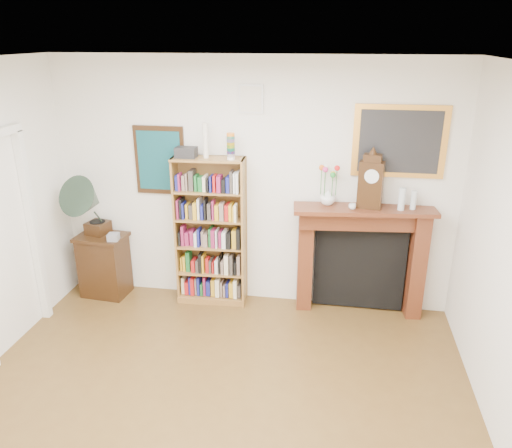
{
  "coord_description": "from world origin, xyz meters",
  "views": [
    {
      "loc": [
        0.92,
        -2.78,
        2.99
      ],
      "look_at": [
        0.2,
        1.6,
        1.29
      ],
      "focal_mm": 35.0,
      "sensor_mm": 36.0,
      "label": 1
    }
  ],
  "objects_px": {
    "side_cabinet": "(104,265)",
    "gramophone": "(89,202)",
    "bottle_left": "(402,199)",
    "cd_stack": "(113,237)",
    "flower_vase": "(328,197)",
    "bottle_right": "(413,200)",
    "bookshelf": "(210,224)",
    "mantel_clock": "(371,182)",
    "fireplace": "(361,250)",
    "teacup": "(352,207)"
  },
  "relations": [
    {
      "from": "bottle_left",
      "to": "fireplace",
      "type": "bearing_deg",
      "value": 168.6
    },
    {
      "from": "mantel_clock",
      "to": "flower_vase",
      "type": "height_order",
      "value": "mantel_clock"
    },
    {
      "from": "bottle_right",
      "to": "side_cabinet",
      "type": "bearing_deg",
      "value": -178.61
    },
    {
      "from": "side_cabinet",
      "to": "flower_vase",
      "type": "distance_m",
      "value": 2.79
    },
    {
      "from": "fireplace",
      "to": "gramophone",
      "type": "bearing_deg",
      "value": 177.59
    },
    {
      "from": "bottle_left",
      "to": "mantel_clock",
      "type": "bearing_deg",
      "value": 177.34
    },
    {
      "from": "fireplace",
      "to": "gramophone",
      "type": "height_order",
      "value": "gramophone"
    },
    {
      "from": "bookshelf",
      "to": "bottle_left",
      "type": "bearing_deg",
      "value": -3.78
    },
    {
      "from": "fireplace",
      "to": "teacup",
      "type": "xyz_separation_m",
      "value": [
        -0.13,
        -0.14,
        0.54
      ]
    },
    {
      "from": "cd_stack",
      "to": "bottle_right",
      "type": "xyz_separation_m",
      "value": [
        3.29,
        0.19,
        0.56
      ]
    },
    {
      "from": "bookshelf",
      "to": "bottle_right",
      "type": "relative_size",
      "value": 9.99
    },
    {
      "from": "side_cabinet",
      "to": "bottle_right",
      "type": "distance_m",
      "value": 3.64
    },
    {
      "from": "gramophone",
      "to": "bookshelf",
      "type": "bearing_deg",
      "value": 17.6
    },
    {
      "from": "mantel_clock",
      "to": "gramophone",
      "type": "bearing_deg",
      "value": -167.07
    },
    {
      "from": "bookshelf",
      "to": "fireplace",
      "type": "height_order",
      "value": "bookshelf"
    },
    {
      "from": "side_cabinet",
      "to": "flower_vase",
      "type": "bearing_deg",
      "value": 6.82
    },
    {
      "from": "teacup",
      "to": "side_cabinet",
      "type": "bearing_deg",
      "value": 179.51
    },
    {
      "from": "side_cabinet",
      "to": "fireplace",
      "type": "bearing_deg",
      "value": 6.97
    },
    {
      "from": "fireplace",
      "to": "bottle_right",
      "type": "relative_size",
      "value": 7.64
    },
    {
      "from": "cd_stack",
      "to": "bottle_left",
      "type": "distance_m",
      "value": 3.23
    },
    {
      "from": "side_cabinet",
      "to": "mantel_clock",
      "type": "bearing_deg",
      "value": 5.84
    },
    {
      "from": "bottle_left",
      "to": "cd_stack",
      "type": "bearing_deg",
      "value": -177.31
    },
    {
      "from": "gramophone",
      "to": "flower_vase",
      "type": "xyz_separation_m",
      "value": [
        2.68,
        0.16,
        0.15
      ]
    },
    {
      "from": "bookshelf",
      "to": "bottle_right",
      "type": "xyz_separation_m",
      "value": [
        2.19,
        0.02,
        0.4
      ]
    },
    {
      "from": "flower_vase",
      "to": "bottle_right",
      "type": "relative_size",
      "value": 0.86
    },
    {
      "from": "flower_vase",
      "to": "bottle_left",
      "type": "bearing_deg",
      "value": -3.92
    },
    {
      "from": "gramophone",
      "to": "bottle_right",
      "type": "distance_m",
      "value": 3.57
    },
    {
      "from": "fireplace",
      "to": "mantel_clock",
      "type": "xyz_separation_m",
      "value": [
        0.04,
        -0.06,
        0.79
      ]
    },
    {
      "from": "gramophone",
      "to": "teacup",
      "type": "relative_size",
      "value": 9.98
    },
    {
      "from": "cd_stack",
      "to": "mantel_clock",
      "type": "xyz_separation_m",
      "value": [
        2.84,
        0.16,
        0.74
      ]
    },
    {
      "from": "fireplace",
      "to": "teacup",
      "type": "distance_m",
      "value": 0.58
    },
    {
      "from": "side_cabinet",
      "to": "flower_vase",
      "type": "height_order",
      "value": "flower_vase"
    },
    {
      "from": "gramophone",
      "to": "cd_stack",
      "type": "distance_m",
      "value": 0.48
    },
    {
      "from": "mantel_clock",
      "to": "side_cabinet",
      "type": "bearing_deg",
      "value": -168.3
    },
    {
      "from": "mantel_clock",
      "to": "teacup",
      "type": "xyz_separation_m",
      "value": [
        -0.17,
        -0.08,
        -0.25
      ]
    },
    {
      "from": "flower_vase",
      "to": "bottle_left",
      "type": "height_order",
      "value": "bottle_left"
    },
    {
      "from": "side_cabinet",
      "to": "cd_stack",
      "type": "relative_size",
      "value": 6.4
    },
    {
      "from": "teacup",
      "to": "bottle_left",
      "type": "xyz_separation_m",
      "value": [
        0.5,
        0.07,
        0.09
      ]
    },
    {
      "from": "cd_stack",
      "to": "bottle_left",
      "type": "xyz_separation_m",
      "value": [
        3.17,
        0.15,
        0.58
      ]
    },
    {
      "from": "mantel_clock",
      "to": "cd_stack",
      "type": "bearing_deg",
      "value": -166.04
    },
    {
      "from": "gramophone",
      "to": "mantel_clock",
      "type": "height_order",
      "value": "mantel_clock"
    },
    {
      "from": "bookshelf",
      "to": "cd_stack",
      "type": "relative_size",
      "value": 16.65
    },
    {
      "from": "cd_stack",
      "to": "flower_vase",
      "type": "bearing_deg",
      "value": 4.77
    },
    {
      "from": "side_cabinet",
      "to": "bottle_left",
      "type": "bearing_deg",
      "value": 5.48
    },
    {
      "from": "side_cabinet",
      "to": "teacup",
      "type": "distance_m",
      "value": 3.02
    },
    {
      "from": "bookshelf",
      "to": "teacup",
      "type": "xyz_separation_m",
      "value": [
        1.56,
        -0.09,
        0.33
      ]
    },
    {
      "from": "gramophone",
      "to": "fireplace",
      "type": "bearing_deg",
      "value": 15.63
    },
    {
      "from": "cd_stack",
      "to": "mantel_clock",
      "type": "height_order",
      "value": "mantel_clock"
    },
    {
      "from": "side_cabinet",
      "to": "gramophone",
      "type": "height_order",
      "value": "gramophone"
    },
    {
      "from": "fireplace",
      "to": "gramophone",
      "type": "xyz_separation_m",
      "value": [
        -3.07,
        -0.18,
        0.45
      ]
    }
  ]
}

